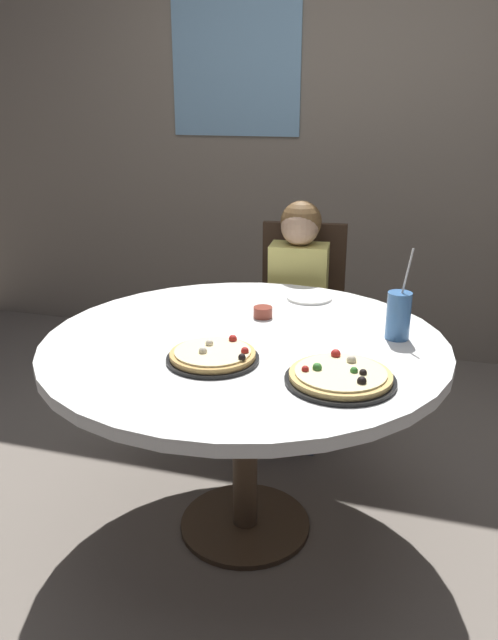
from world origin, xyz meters
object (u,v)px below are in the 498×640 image
Objects in this scene: chair_wooden at (301,313)px; dining_table at (245,362)px; diner_child at (295,335)px; plate_small at (309,298)px; pizza_veggie at (213,356)px; soda_cup at (398,315)px; pizza_cheese at (340,377)px; sauce_bowl at (263,312)px.

dining_table is at bearing -89.45° from chair_wooden.
plate_small is at bearing -67.43° from diner_child.
dining_table is at bearing 79.19° from pizza_veggie.
soda_cup is 1.70× the size of plate_small.
chair_wooden is 3.33× the size of pizza_veggie.
pizza_cheese is 0.77m from plate_small.
plate_small is at bearing -74.14° from chair_wooden.
dining_table is at bearing -89.68° from sauce_bowl.
sauce_bowl is at bearing 127.45° from pizza_cheese.
diner_child is 3.41× the size of pizza_cheese.
sauce_bowl is at bearing -90.94° from diner_child.
plate_small is at bearing 137.09° from soda_cup.
pizza_cheese is 0.42m from soda_cup.
pizza_cheese reaches higher than plate_small.
chair_wooden reaches higher than pizza_cheese.
pizza_veggie is 0.90× the size of pizza_cheese.
chair_wooden reaches higher than dining_table.
soda_cup is (0.49, 0.15, 0.17)m from dining_table.
pizza_cheese is at bearing -70.74° from diner_child.
pizza_veggie is 0.93× the size of soda_cup.
diner_child is 3.53× the size of soda_cup.
pizza_cheese is at bearing -52.55° from sauce_bowl.
dining_table is 7.49× the size of plate_small.
diner_child is (0.02, -0.18, -0.05)m from chair_wooden.
pizza_cheese reaches higher than dining_table.
dining_table is at bearing -103.44° from plate_small.
diner_child is at bearing 128.18° from soda_cup.
sauce_bowl is (-0.36, 0.47, 0.00)m from pizza_cheese.
pizza_veggie is 1.59× the size of plate_small.
sauce_bowl is (0.01, -0.72, 0.24)m from chair_wooden.
diner_child is at bearing 89.06° from sauce_bowl.
pizza_veggie is (-0.05, -0.96, 0.28)m from diner_child.
dining_table is 0.52m from plate_small.
dining_table is 0.78m from diner_child.
pizza_veggie is (-0.03, -1.14, 0.24)m from chair_wooden.
dining_table is 1.42× the size of chair_wooden.
chair_wooden is 3.00× the size of pizza_cheese.
plate_small is at bearing 65.96° from sauce_bowl.
plate_small is (0.13, -0.45, 0.22)m from chair_wooden.
chair_wooden is 5.28× the size of plate_small.
plate_small is (0.12, 0.27, -0.02)m from sauce_bowl.
dining_table is at bearing -90.57° from diner_child.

